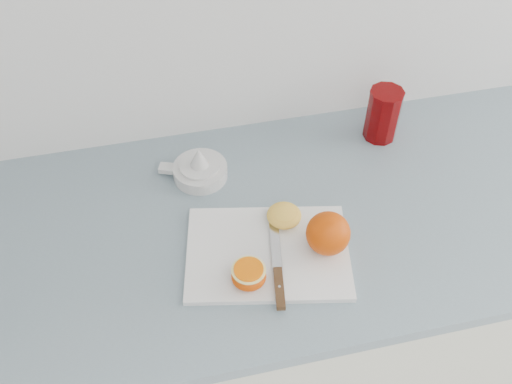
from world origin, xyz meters
TOP-DOWN VIEW (x-y plane):
  - counter at (-0.08, 1.70)m, footprint 2.47×0.64m
  - cutting_board at (-0.18, 1.61)m, footprint 0.36×0.29m
  - whole_orange at (-0.07, 1.59)m, footprint 0.09×0.09m
  - half_orange at (-0.23, 1.54)m, footprint 0.07×0.07m
  - squeezed_shell at (-0.13, 1.67)m, footprint 0.07×0.07m
  - paring_knife at (-0.18, 1.53)m, footprint 0.05×0.20m
  - citrus_juicer at (-0.28, 1.85)m, footprint 0.15×0.12m
  - red_tumbler at (0.16, 1.89)m, footprint 0.08×0.08m

SIDE VIEW (x-z plane):
  - counter at x=-0.08m, z-range 0.00..0.89m
  - cutting_board at x=-0.18m, z-range 0.89..0.90m
  - paring_knife at x=-0.18m, z-range 0.90..0.91m
  - citrus_juicer at x=-0.28m, z-range 0.87..0.95m
  - squeezed_shell at x=-0.13m, z-range 0.90..0.93m
  - half_orange at x=-0.23m, z-range 0.90..0.94m
  - whole_orange at x=-0.07m, z-range 0.90..0.99m
  - red_tumbler at x=0.16m, z-range 0.89..1.02m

